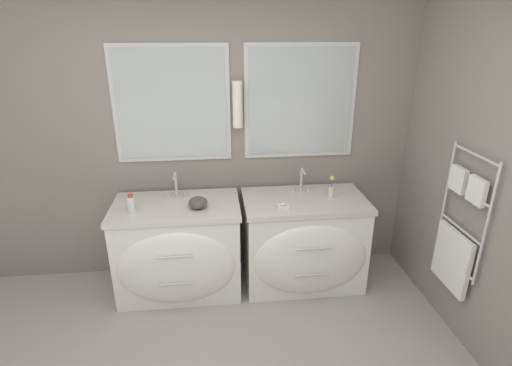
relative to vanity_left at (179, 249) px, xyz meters
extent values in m
cube|color=gray|center=(0.27, 0.41, 0.88)|extent=(5.28, 0.06, 2.60)
cube|color=silver|center=(0.00, 0.37, 1.17)|extent=(0.97, 0.02, 0.98)
cube|color=#B2BCBA|center=(0.00, 0.36, 1.17)|extent=(0.90, 0.01, 0.91)
cube|color=silver|center=(1.09, 0.37, 1.17)|extent=(0.97, 0.02, 0.98)
cube|color=#B2BCBA|center=(1.09, 0.36, 1.17)|extent=(0.90, 0.01, 0.91)
cylinder|color=white|center=(0.55, 0.32, 1.17)|extent=(0.08, 0.08, 0.39)
cube|color=silver|center=(0.55, 0.37, 1.17)|extent=(0.05, 0.02, 0.08)
cube|color=gray|center=(2.14, -0.65, 0.88)|extent=(0.06, 3.80, 2.60)
cylinder|color=silver|center=(2.07, -0.90, 0.56)|extent=(0.02, 0.02, 0.89)
cylinder|color=silver|center=(2.07, -0.42, 0.56)|extent=(0.02, 0.02, 0.89)
cylinder|color=silver|center=(2.07, -0.66, 0.98)|extent=(0.02, 0.48, 0.02)
cylinder|color=silver|center=(2.07, -0.66, 0.70)|extent=(0.02, 0.48, 0.02)
cylinder|color=silver|center=(2.07, -0.66, 0.42)|extent=(0.02, 0.48, 0.02)
cylinder|color=silver|center=(2.07, -0.66, 0.15)|extent=(0.02, 0.48, 0.02)
cube|color=white|center=(2.05, -0.66, 0.17)|extent=(0.04, 0.40, 0.45)
cube|color=white|center=(2.05, -0.77, 0.76)|extent=(0.04, 0.16, 0.18)
cube|color=white|center=(2.05, -0.55, 0.76)|extent=(0.04, 0.16, 0.18)
cube|color=white|center=(0.00, 0.04, -0.03)|extent=(1.02, 0.59, 0.77)
ellipsoid|color=white|center=(0.00, -0.26, -0.03)|extent=(0.94, 0.13, 0.65)
cube|color=beige|center=(0.00, 0.04, 0.38)|extent=(1.05, 0.62, 0.04)
ellipsoid|color=white|center=(0.00, 0.01, 0.35)|extent=(0.42, 0.36, 0.10)
cylinder|color=silver|center=(0.00, -0.33, 0.12)|extent=(0.28, 0.01, 0.01)
cylinder|color=silver|center=(0.00, -0.33, -0.12)|extent=(0.28, 0.01, 0.01)
cube|color=white|center=(1.09, 0.04, -0.03)|extent=(1.02, 0.59, 0.77)
ellipsoid|color=white|center=(1.09, -0.26, -0.03)|extent=(0.94, 0.13, 0.65)
cube|color=beige|center=(1.09, 0.04, 0.38)|extent=(1.05, 0.62, 0.04)
ellipsoid|color=white|center=(1.09, 0.01, 0.35)|extent=(0.42, 0.36, 0.10)
cylinder|color=silver|center=(1.09, -0.33, 0.12)|extent=(0.28, 0.01, 0.01)
cylinder|color=silver|center=(1.09, -0.33, -0.12)|extent=(0.28, 0.01, 0.01)
cylinder|color=silver|center=(0.00, 0.20, 0.51)|extent=(0.02, 0.02, 0.22)
cylinder|color=silver|center=(0.00, 0.14, 0.61)|extent=(0.02, 0.12, 0.02)
cylinder|color=silver|center=(-0.07, 0.20, 0.42)|extent=(0.03, 0.03, 0.04)
cylinder|color=silver|center=(0.07, 0.20, 0.42)|extent=(0.03, 0.03, 0.04)
cylinder|color=silver|center=(1.09, 0.20, 0.51)|extent=(0.02, 0.02, 0.22)
cylinder|color=silver|center=(1.09, 0.14, 0.61)|extent=(0.02, 0.12, 0.02)
cylinder|color=silver|center=(1.02, 0.20, 0.42)|extent=(0.03, 0.03, 0.04)
cylinder|color=silver|center=(1.16, 0.20, 0.42)|extent=(0.03, 0.03, 0.04)
cylinder|color=silver|center=(-0.33, -0.06, 0.46)|extent=(0.06, 0.06, 0.13)
cylinder|color=red|center=(-0.33, -0.06, 0.54)|extent=(0.04, 0.04, 0.02)
ellipsoid|color=#4C4742|center=(0.19, -0.05, 0.45)|extent=(0.16, 0.16, 0.09)
cylinder|color=silver|center=(1.32, 0.04, 0.45)|extent=(0.04, 0.04, 0.09)
cylinder|color=#477238|center=(1.32, 0.04, 0.54)|extent=(0.01, 0.01, 0.08)
sphere|color=#E5BF47|center=(1.32, 0.04, 0.58)|extent=(0.04, 0.04, 0.04)
cube|color=white|center=(0.87, -0.12, 0.41)|extent=(0.10, 0.07, 0.02)
ellipsoid|color=#F2E5CC|center=(0.87, -0.12, 0.43)|extent=(0.06, 0.04, 0.02)
camera|label=1|loc=(0.33, -3.02, 1.78)|focal=28.00mm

